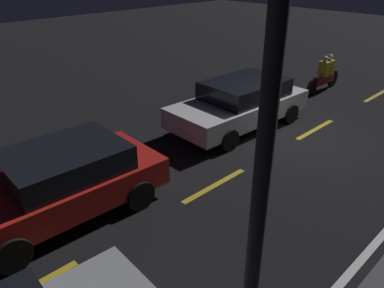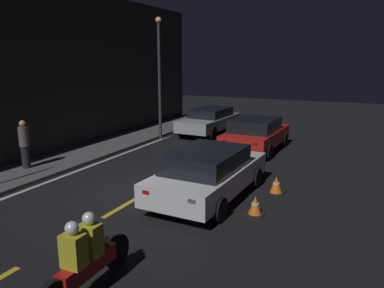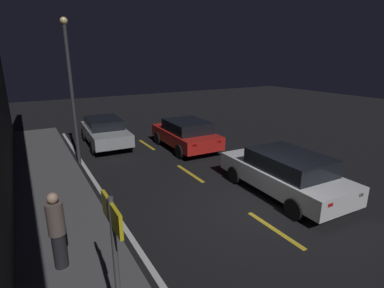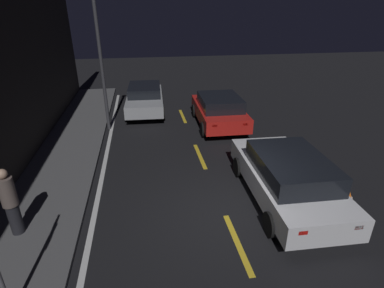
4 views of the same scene
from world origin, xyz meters
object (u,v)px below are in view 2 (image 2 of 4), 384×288
Objects in this scene: traffic_cone_near at (255,206)px; hatchback_silver at (210,120)px; pedestrian at (24,144)px; sedan_white at (208,172)px; taxi_red at (256,134)px; traffic_cone_mid at (276,185)px; street_lamp at (159,72)px; motorcycle at (85,258)px.

hatchback_silver is at bearing 29.13° from traffic_cone_near.
sedan_white is at bearing -87.35° from pedestrian.
pedestrian reaches higher than taxi_red.
taxi_red is 0.94× the size of hatchback_silver.
traffic_cone_mid is 9.20m from street_lamp.
hatchback_silver is 8.94× the size of traffic_cone_near.
traffic_cone_near is at bearing -91.97° from pedestrian.
pedestrian reaches higher than motorcycle.
traffic_cone_mid is at bearing 37.99° from hatchback_silver.
sedan_white is at bearing 68.54° from traffic_cone_near.
street_lamp is at bearing -34.61° from hatchback_silver.
traffic_cone_near is 10.24m from street_lamp.
traffic_cone_mid is 0.30× the size of pedestrian.
motorcycle is 4.70m from traffic_cone_near.
traffic_cone_mid is (1.78, -0.12, 0.01)m from traffic_cone_near.
hatchback_silver is at bearing -37.36° from street_lamp.
sedan_white is 6.02m from taxi_red.
hatchback_silver is (2.62, 3.24, -0.01)m from taxi_red.
sedan_white is 9.35m from hatchback_silver.
street_lamp reaches higher than traffic_cone_mid.
taxi_red is 1.80× the size of motorcycle.
motorcycle is 6.43m from traffic_cone_mid.
pedestrian is at bearing -17.12° from hatchback_silver.
sedan_white is 9.33× the size of traffic_cone_near.
traffic_cone_mid reaches higher than traffic_cone_near.
taxi_red is at bearing 22.73° from traffic_cone_mid.
pedestrian is at bearing 99.99° from traffic_cone_mid.
traffic_cone_near is at bearing 176.26° from traffic_cone_mid.
street_lamp is (5.24, 6.95, 2.99)m from traffic_cone_mid.
pedestrian is (-1.50, 8.49, 0.72)m from traffic_cone_mid.
hatchback_silver is at bearing 35.24° from traffic_cone_mid.
hatchback_silver is at bearing 13.33° from motorcycle.
sedan_white is 8.93× the size of traffic_cone_mid.
traffic_cone_near is 8.41m from pedestrian.
taxi_red is at bearing 16.08° from traffic_cone_near.
traffic_cone_mid is at bearing -155.62° from taxi_red.
sedan_white is at bearing -2.16° from motorcycle.
traffic_cone_mid is (-7.45, -5.26, -0.49)m from hatchback_silver.
hatchback_silver is 0.76× the size of street_lamp.
pedestrian reaches higher than hatchback_silver.
hatchback_silver reaches higher than traffic_cone_mid.
pedestrian is at bearing 54.12° from motorcycle.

